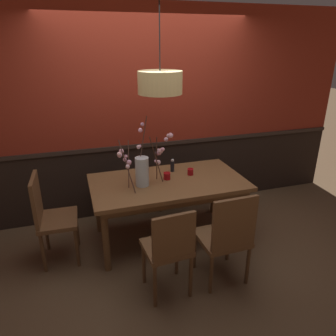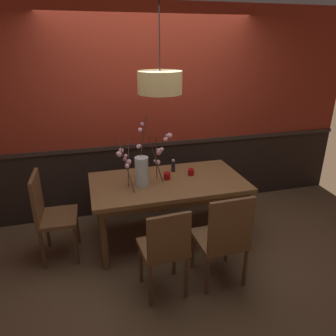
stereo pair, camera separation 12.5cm
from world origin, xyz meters
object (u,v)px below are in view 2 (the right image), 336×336
Objects in this scene: chair_far_side_left at (132,172)px; chair_head_west_end at (50,212)px; candle_holder_nearer_center at (167,176)px; chair_near_side_right at (224,236)px; chair_near_side_left at (165,247)px; candle_holder_nearer_edge at (191,172)px; condiment_bottle at (173,166)px; pendant_lamp at (160,83)px; dining_table at (168,187)px; vase_with_blossoms at (142,168)px; chair_far_side_right at (169,168)px.

chair_head_west_end is at bearing -137.82° from chair_far_side_left.
candle_holder_nearer_center is at bearing 2.83° from chair_head_west_end.
chair_near_side_right is 11.73× the size of candle_holder_nearer_center.
candle_holder_nearer_edge is (0.57, 0.97, 0.26)m from chair_near_side_left.
condiment_bottle is (0.14, 0.21, 0.03)m from candle_holder_nearer_center.
chair_near_side_right is at bearing 0.78° from chair_near_side_left.
pendant_lamp reaches higher than chair_far_side_left.
dining_table is 1.81× the size of chair_far_side_left.
vase_with_blossoms reaches higher than chair_near_side_left.
chair_far_side_left is at bearing 179.49° from chair_far_side_right.
condiment_bottle is (0.13, 0.25, 0.15)m from dining_table.
dining_table is 0.94m from chair_near_side_left.
dining_table is 22.29× the size of candle_holder_nearer_edge.
chair_far_side_left reaches higher than chair_near_side_left.
chair_near_side_left is 1.16m from candle_holder_nearer_edge.
candle_holder_nearer_edge is 0.24m from condiment_bottle.
chair_head_west_end reaches higher than candle_holder_nearer_edge.
chair_head_west_end is 1.75m from pendant_lamp.
chair_head_west_end reaches higher than chair_far_side_right.
chair_far_side_left is 12.29× the size of candle_holder_nearer_edge.
chair_far_side_right is 6.17× the size of condiment_bottle.
vase_with_blossoms is 5.05× the size of condiment_bottle.
pendant_lamp is at bearing 0.06° from chair_head_west_end.
dining_table is at bearing -106.48° from chair_far_side_right.
chair_near_side_right is at bearing -72.26° from chair_far_side_left.
chair_near_side_right is at bearing -89.07° from chair_far_side_right.
condiment_bottle is at bearing 56.42° from candle_holder_nearer_center.
vase_with_blossoms reaches higher than condiment_bottle.
chair_head_west_end reaches higher than chair_near_side_right.
chair_far_side_left is 1.36m from chair_head_west_end.
chair_near_side_right is at bearing -66.14° from pendant_lamp.
vase_with_blossoms is at bearing -121.27° from chair_far_side_right.
chair_far_side_left is at bearing 101.58° from pendant_lamp.
chair_head_west_end is 1.05× the size of pendant_lamp.
chair_far_side_left is 1.26× the size of vase_with_blossoms.
chair_far_side_left is at bearing 90.18° from chair_near_side_left.
chair_far_side_left is 0.81m from condiment_bottle.
candle_holder_nearer_center is 1.06× the size of candle_holder_nearer_edge.
chair_head_west_end is at bearing -149.56° from chair_far_side_right.
pendant_lamp is at bearing -143.82° from candle_holder_nearer_center.
chair_near_side_right is (1.57, -0.86, -0.02)m from chair_head_west_end.
chair_head_west_end is 1.33m from chair_near_side_left.
candle_holder_nearer_edge is (0.04, -0.80, 0.26)m from chair_far_side_right.
chair_far_side_right is at bearing 78.59° from condiment_bottle.
chair_head_west_end is 1.01× the size of chair_near_side_right.
pendant_lamp reaches higher than chair_near_side_left.
condiment_bottle is at bearing 50.45° from pendant_lamp.
chair_far_side_left is at bearing 107.30° from dining_table.
chair_near_side_left is 10.96× the size of candle_holder_nearer_center.
chair_far_side_right is 1.22× the size of vase_with_blossoms.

